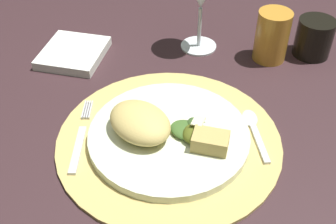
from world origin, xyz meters
TOP-DOWN VIEW (x-y plane):
  - dining_table at (0.00, 0.00)m, footprint 1.30×1.03m
  - placemat at (0.07, -0.07)m, footprint 0.36×0.36m
  - dinner_plate at (0.07, -0.07)m, footprint 0.26×0.26m
  - pasta_serving at (0.03, -0.06)m, footprint 0.14×0.14m
  - salad_greens at (0.11, -0.07)m, footprint 0.08×0.07m
  - bread_piece at (0.14, -0.10)m, footprint 0.06×0.05m
  - fork at (-0.07, -0.06)m, footprint 0.02×0.17m
  - spoon at (0.21, -0.04)m, footprint 0.03×0.13m
  - napkin at (-0.11, 0.18)m, footprint 0.15×0.16m
  - amber_tumbler at (0.29, 0.17)m, footprint 0.07×0.07m
  - dark_tumbler at (0.38, 0.18)m, footprint 0.07×0.07m

SIDE VIEW (x-z plane):
  - dining_table at x=0.00m, z-range 0.22..0.95m
  - placemat at x=0.07m, z-range 0.73..0.74m
  - fork at x=-0.07m, z-range 0.74..0.74m
  - spoon at x=0.21m, z-range 0.73..0.74m
  - napkin at x=-0.11m, z-range 0.73..0.75m
  - dinner_plate at x=0.07m, z-range 0.74..0.75m
  - salad_greens at x=0.11m, z-range 0.75..0.77m
  - bread_piece at x=0.14m, z-range 0.75..0.78m
  - dark_tumbler at x=0.38m, z-range 0.73..0.81m
  - pasta_serving at x=0.03m, z-range 0.75..0.79m
  - amber_tumbler at x=0.29m, z-range 0.73..0.83m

